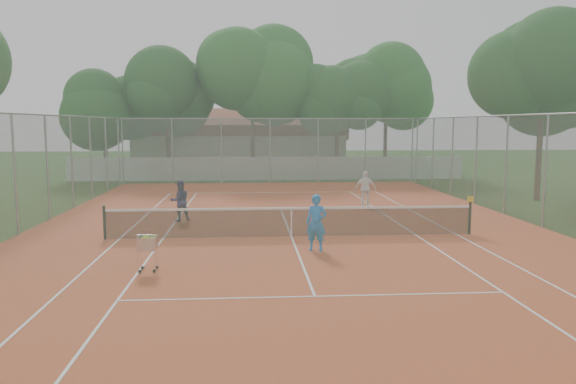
{
  "coord_description": "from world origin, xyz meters",
  "views": [
    {
      "loc": [
        -1.4,
        -17.86,
        3.65
      ],
      "look_at": [
        0.0,
        1.5,
        1.3
      ],
      "focal_mm": 35.0,
      "sensor_mm": 36.0,
      "label": 1
    }
  ],
  "objects": [
    {
      "name": "ground",
      "position": [
        0.0,
        0.0,
        0.0
      ],
      "size": [
        120.0,
        120.0,
        0.0
      ],
      "primitive_type": "plane",
      "color": "#1A3C10",
      "rests_on": "ground"
    },
    {
      "name": "clubhouse",
      "position": [
        -2.0,
        29.0,
        2.2
      ],
      "size": [
        16.4,
        9.0,
        4.4
      ],
      "primitive_type": "cube",
      "color": "beige",
      "rests_on": "ground"
    },
    {
      "name": "player_near",
      "position": [
        0.56,
        -2.08,
        0.84
      ],
      "size": [
        0.69,
        0.56,
        1.63
      ],
      "primitive_type": "imported",
      "rotation": [
        0.0,
        0.0,
        -0.33
      ],
      "color": "blue",
      "rests_on": "court_pad"
    },
    {
      "name": "player_far_right",
      "position": [
        3.81,
        6.51,
        0.81
      ],
      "size": [
        0.99,
        0.57,
        1.59
      ],
      "primitive_type": "imported",
      "rotation": [
        0.0,
        0.0,
        2.93
      ],
      "color": "white",
      "rests_on": "court_pad"
    },
    {
      "name": "player_far_left",
      "position": [
        -3.96,
        3.31,
        0.78
      ],
      "size": [
        0.89,
        0.78,
        1.53
      ],
      "primitive_type": "imported",
      "rotation": [
        0.0,
        0.0,
        3.47
      ],
      "color": "#221746",
      "rests_on": "court_pad"
    },
    {
      "name": "ball_hopper",
      "position": [
        -3.88,
        -4.07,
        0.5
      ],
      "size": [
        0.6,
        0.6,
        0.97
      ],
      "primitive_type": "cube",
      "rotation": [
        0.0,
        0.0,
        -0.37
      ],
      "color": "silver",
      "rests_on": "court_pad"
    },
    {
      "name": "boundary_wall",
      "position": [
        0.0,
        19.0,
        0.75
      ],
      "size": [
        26.0,
        0.3,
        1.5
      ],
      "primitive_type": "cube",
      "color": "white",
      "rests_on": "ground"
    },
    {
      "name": "tropical_trees",
      "position": [
        0.0,
        22.0,
        5.0
      ],
      "size": [
        29.0,
        19.0,
        10.0
      ],
      "primitive_type": "cube",
      "color": "#0D350E",
      "rests_on": "ground"
    },
    {
      "name": "tennis_net",
      "position": [
        0.0,
        0.0,
        0.51
      ],
      "size": [
        11.88,
        0.1,
        0.98
      ],
      "primitive_type": "cube",
      "color": "black",
      "rests_on": "court_pad"
    },
    {
      "name": "perimeter_fence",
      "position": [
        0.0,
        0.0,
        2.0
      ],
      "size": [
        18.0,
        34.0,
        4.0
      ],
      "primitive_type": "cube",
      "color": "slate",
      "rests_on": "ground"
    },
    {
      "name": "court_lines",
      "position": [
        0.0,
        0.0,
        0.02
      ],
      "size": [
        10.98,
        23.78,
        0.01
      ],
      "primitive_type": "cube",
      "color": "white",
      "rests_on": "court_pad"
    },
    {
      "name": "court_pad",
      "position": [
        0.0,
        0.0,
        0.01
      ],
      "size": [
        18.0,
        34.0,
        0.02
      ],
      "primitive_type": "cube",
      "color": "#BD4924",
      "rests_on": "ground"
    }
  ]
}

